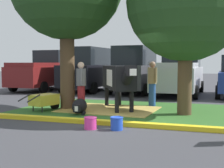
# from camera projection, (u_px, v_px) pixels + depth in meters

# --- Properties ---
(ground_plane) EXTENTS (80.00, 80.00, 0.00)m
(ground_plane) POSITION_uv_depth(u_px,v_px,m) (114.00, 120.00, 8.94)
(ground_plane) COLOR #38383D
(grass_island) EXTENTS (7.43, 4.83, 0.02)m
(grass_island) POSITION_uv_depth(u_px,v_px,m) (125.00, 110.00, 10.76)
(grass_island) COLOR #2D5B23
(grass_island) RESTS_ON ground
(curb_yellow) EXTENTS (8.63, 0.24, 0.12)m
(curb_yellow) POSITION_uv_depth(u_px,v_px,m) (99.00, 122.00, 8.33)
(curb_yellow) COLOR yellow
(curb_yellow) RESTS_ON ground
(hay_bedding) EXTENTS (3.31, 2.55, 0.04)m
(hay_bedding) POSITION_uv_depth(u_px,v_px,m) (109.00, 109.00, 10.80)
(hay_bedding) COLOR tan
(hay_bedding) RESTS_ON ground
(shade_tree_right) EXTENTS (3.73, 3.73, 5.42)m
(shade_tree_right) POSITION_uv_depth(u_px,v_px,m) (186.00, 2.00, 9.57)
(shade_tree_right) COLOR #4C3823
(shade_tree_right) RESTS_ON ground
(cow_holstein) EXTENTS (1.94, 2.87, 1.59)m
(cow_holstein) POSITION_uv_depth(u_px,v_px,m) (119.00, 78.00, 10.72)
(cow_holstein) COLOR black
(cow_holstein) RESTS_ON ground
(calf_lying) EXTENTS (0.77, 1.33, 0.48)m
(calf_lying) POSITION_uv_depth(u_px,v_px,m) (79.00, 106.00, 10.10)
(calf_lying) COLOR black
(calf_lying) RESTS_ON ground
(person_handler) EXTENTS (0.34, 0.48, 1.69)m
(person_handler) POSITION_uv_depth(u_px,v_px,m) (81.00, 84.00, 10.75)
(person_handler) COLOR maroon
(person_handler) RESTS_ON ground
(person_visitor_near) EXTENTS (0.42, 0.39, 1.71)m
(person_visitor_near) POSITION_uv_depth(u_px,v_px,m) (152.00, 82.00, 11.68)
(person_visitor_near) COLOR #23478C
(person_visitor_near) RESTS_ON ground
(wheelbarrow) EXTENTS (0.91, 1.61, 0.63)m
(wheelbarrow) POSITION_uv_depth(u_px,v_px,m) (45.00, 100.00, 10.56)
(wheelbarrow) COLOR gold
(wheelbarrow) RESTS_ON ground
(bucket_pink) EXTENTS (0.33, 0.33, 0.31)m
(bucket_pink) POSITION_uv_depth(u_px,v_px,m) (90.00, 123.00, 7.73)
(bucket_pink) COLOR #EA3893
(bucket_pink) RESTS_ON ground
(bucket_blue) EXTENTS (0.33, 0.33, 0.33)m
(bucket_blue) POSITION_uv_depth(u_px,v_px,m) (117.00, 123.00, 7.63)
(bucket_blue) COLOR blue
(bucket_blue) RESTS_ON ground
(pickup_truck_maroon) EXTENTS (2.36, 5.47, 2.42)m
(pickup_truck_maroon) POSITION_uv_depth(u_px,v_px,m) (46.00, 72.00, 18.86)
(pickup_truck_maroon) COLOR maroon
(pickup_truck_maroon) RESTS_ON ground
(suv_black) EXTENTS (2.25, 4.66, 2.52)m
(suv_black) POSITION_uv_depth(u_px,v_px,m) (89.00, 69.00, 17.92)
(suv_black) COLOR black
(suv_black) RESTS_ON ground
(suv_dark_grey) EXTENTS (2.25, 4.66, 2.52)m
(suv_dark_grey) POSITION_uv_depth(u_px,v_px,m) (135.00, 70.00, 16.89)
(suv_dark_grey) COLOR #3D3D42
(suv_dark_grey) RESTS_ON ground
(pickup_truck_black) EXTENTS (2.36, 5.47, 2.42)m
(pickup_truck_black) POSITION_uv_depth(u_px,v_px,m) (179.00, 73.00, 15.96)
(pickup_truck_black) COLOR #B7B7BC
(pickup_truck_black) RESTS_ON ground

